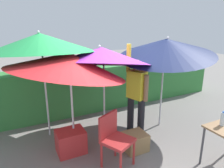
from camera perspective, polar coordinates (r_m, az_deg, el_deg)
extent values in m
plane|color=gray|center=(4.40, 1.81, -14.87)|extent=(24.00, 24.00, 0.00)
cube|color=#38843D|center=(5.63, -6.67, -1.14)|extent=(8.00, 0.70, 1.17)
cylinder|color=silver|center=(4.35, -2.14, -4.32)|extent=(0.04, 0.04, 1.49)
cone|color=purple|center=(4.11, -2.82, 7.64)|extent=(2.03, 1.99, 0.93)
sphere|color=silver|center=(4.09, -3.39, 10.23)|extent=(0.05, 0.05, 0.05)
cylinder|color=silver|center=(4.39, -17.44, -3.15)|extent=(0.04, 0.04, 1.74)
cone|color=green|center=(4.17, -18.95, 10.52)|extent=(2.07, 2.09, 0.58)
sphere|color=silver|center=(4.15, -19.45, 13.23)|extent=(0.05, 0.05, 0.05)
cylinder|color=silver|center=(3.85, -10.69, -7.73)|extent=(0.04, 0.04, 1.47)
cone|color=red|center=(3.60, -11.72, 5.67)|extent=(2.04, 2.01, 0.78)
sphere|color=silver|center=(3.60, -12.16, 8.73)|extent=(0.05, 0.05, 0.05)
cylinder|color=silver|center=(4.77, 13.32, -2.05)|extent=(0.04, 0.04, 1.61)
cone|color=#19234C|center=(4.55, 14.48, 9.68)|extent=(2.06, 2.04, 0.76)
sphere|color=silver|center=(4.52, 14.98, 12.09)|extent=(0.05, 0.05, 0.05)
cylinder|color=black|center=(4.51, 5.06, -8.22)|extent=(0.14, 0.14, 0.82)
cylinder|color=black|center=(4.35, 7.88, -9.30)|extent=(0.14, 0.14, 0.82)
cube|color=yellow|center=(4.18, 6.75, -0.19)|extent=(0.32, 0.41, 0.56)
sphere|color=#8C6647|center=(4.08, 6.94, 5.06)|extent=(0.22, 0.22, 0.22)
cylinder|color=yellow|center=(4.20, 4.55, 7.01)|extent=(0.11, 0.11, 0.56)
cylinder|color=#8C6647|center=(4.05, 9.25, -1.14)|extent=(0.11, 0.11, 0.52)
cylinder|color=#B72D2D|center=(3.41, 2.36, -21.09)|extent=(0.04, 0.04, 0.44)
cylinder|color=#B72D2D|center=(3.67, 5.96, -18.10)|extent=(0.04, 0.04, 0.44)
cylinder|color=#B72D2D|center=(3.60, -2.88, -18.82)|extent=(0.04, 0.04, 0.44)
cylinder|color=#B72D2D|center=(3.84, 0.93, -16.21)|extent=(0.04, 0.04, 0.44)
cube|color=#B72D2D|center=(3.49, 1.63, -15.22)|extent=(0.59, 0.59, 0.05)
cube|color=#B72D2D|center=(3.48, -1.06, -11.02)|extent=(0.41, 0.23, 0.40)
cube|color=red|center=(4.01, -11.13, -15.09)|extent=(0.50, 0.40, 0.43)
cube|color=#9E7A4C|center=(4.05, 6.27, -15.29)|extent=(0.41, 0.38, 0.33)
cylinder|color=#4C4C51|center=(3.88, 23.33, -15.19)|extent=(0.04, 0.04, 0.69)
cylinder|color=silver|center=(3.78, 27.90, -8.44)|extent=(0.07, 0.07, 0.22)
cylinder|color=#2D60B7|center=(3.73, 28.15, -6.76)|extent=(0.04, 0.04, 0.02)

